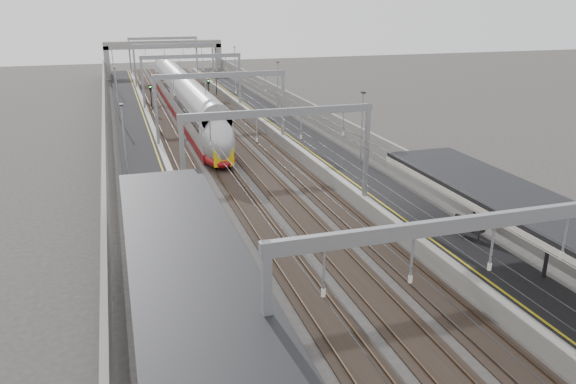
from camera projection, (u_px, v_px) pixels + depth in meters
platform_left at (139, 143)px, 56.77m from camera, size 4.00×120.00×1.00m
platform_right at (290, 132)px, 61.28m from camera, size 4.00×120.00×1.00m
tracks at (218, 142)px, 59.17m from camera, size 11.40×140.00×0.20m
overhead_line at (205, 76)px, 63.17m from camera, size 13.00×140.00×6.60m
canopy_left at (205, 311)px, 17.34m from camera, size 4.40×30.00×4.24m
overbridge at (163, 49)px, 107.14m from camera, size 22.00×2.20×6.90m
wall_left at (105, 134)px, 55.51m from camera, size 0.30×120.00×3.20m
wall_right at (317, 121)px, 61.83m from camera, size 0.30×120.00×3.20m
train at (186, 103)px, 69.48m from camera, size 2.82×51.36×4.45m
bench at (469, 225)px, 33.04m from camera, size 1.29×2.05×1.04m
signal_green at (151, 93)px, 75.14m from camera, size 0.32×0.32×3.48m
signal_red_near at (209, 87)px, 80.69m from camera, size 0.32×0.32×3.48m
signal_red_far at (216, 81)px, 86.74m from camera, size 0.32×0.32×3.48m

